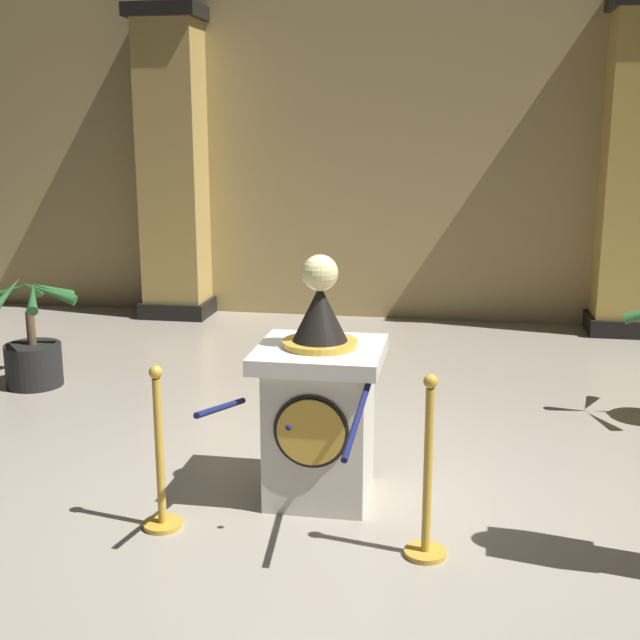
{
  "coord_description": "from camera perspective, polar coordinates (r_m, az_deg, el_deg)",
  "views": [
    {
      "loc": [
        0.79,
        -5.02,
        2.37
      ],
      "look_at": [
        -0.05,
        -0.08,
        1.18
      ],
      "focal_mm": 46.44,
      "sensor_mm": 36.0,
      "label": 1
    }
  ],
  "objects": [
    {
      "name": "ground_plane",
      "position": [
        5.61,
        0.63,
        -11.7
      ],
      "size": [
        12.3,
        12.3,
        0.0
      ],
      "primitive_type": "plane",
      "color": "#9E9384"
    },
    {
      "name": "back_wall",
      "position": [
        10.29,
        5.31,
        10.91
      ],
      "size": [
        12.3,
        0.16,
        3.9
      ],
      "primitive_type": "cube",
      "color": "tan",
      "rests_on": "ground_plane"
    },
    {
      "name": "pedestal_clock",
      "position": [
        5.31,
        -0.01,
        -5.92
      ],
      "size": [
        0.79,
        0.79,
        1.6
      ],
      "color": "silver",
      "rests_on": "ground_plane"
    },
    {
      "name": "stanchion_near",
      "position": [
        5.1,
        -10.94,
        -10.26
      ],
      "size": [
        0.24,
        0.24,
        1.02
      ],
      "color": "gold",
      "rests_on": "ground_plane"
    },
    {
      "name": "stanchion_far",
      "position": [
        4.72,
        7.39,
        -11.77
      ],
      "size": [
        0.24,
        0.24,
        1.07
      ],
      "color": "gold",
      "rests_on": "ground_plane"
    },
    {
      "name": "velvet_rope",
      "position": [
        4.69,
        -2.19,
        -6.41
      ],
      "size": [
        0.87,
        0.84,
        0.22
      ],
      "color": "#141947"
    },
    {
      "name": "column_left",
      "position": [
        10.55,
        -9.98,
        10.33
      ],
      "size": [
        0.87,
        0.87,
        3.75
      ],
      "color": "black",
      "rests_on": "ground_plane"
    },
    {
      "name": "column_right",
      "position": [
        10.13,
        20.89,
        9.56
      ],
      "size": [
        0.87,
        0.87,
        3.75
      ],
      "color": "black",
      "rests_on": "ground_plane"
    },
    {
      "name": "potted_palm_left",
      "position": [
        8.09,
        -19.17,
        -1.98
      ],
      "size": [
        0.91,
        0.82,
        1.08
      ],
      "color": "black",
      "rests_on": "ground_plane"
    }
  ]
}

